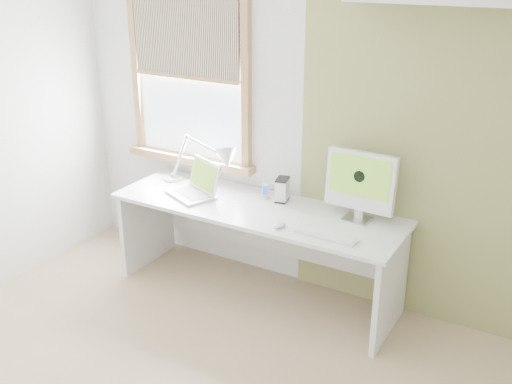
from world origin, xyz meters
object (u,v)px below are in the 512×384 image
Objects in this scene: desk_lamp at (216,161)px; imac at (360,182)px; desk at (260,228)px; laptop at (196,187)px; external_drive at (282,190)px.

imac reaches higher than desk_lamp.
desk is 0.59m from laptop.
imac is (1.24, 0.19, 0.21)m from laptop.
desk is 0.66m from desk_lamp.
imac is at bearing 8.66° from laptop.
imac is (0.72, 0.11, 0.47)m from desk.
desk is at bearing -127.50° from external_drive.
laptop is at bearing -171.34° from imac.
desk_lamp is at bearing 177.51° from external_drive.
desk_lamp is at bearing 85.16° from laptop.
laptop is at bearing -94.84° from desk_lamp.
laptop is (-0.02, -0.25, -0.14)m from desk_lamp.
external_drive is (0.61, -0.03, -0.12)m from desk_lamp.
desk_lamp is 4.01× the size of external_drive.
desk is 0.33m from external_drive.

